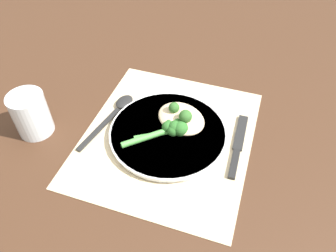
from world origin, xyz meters
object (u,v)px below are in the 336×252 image
chicken_fillet (181,118)px  broccoli_stalk_left (163,131)px  knife (238,146)px  plate (168,133)px  water_glass (31,114)px  spoon (118,108)px  broccoli_stalk_right (176,128)px

chicken_fillet → broccoli_stalk_left: bearing=-28.7°
knife → chicken_fillet: bearing=171.0°
chicken_fillet → plate: bearing=-29.0°
plate → water_glass: water_glass is taller
plate → knife: plate is taller
broccoli_stalk_left → spoon: (-0.05, -0.13, -0.02)m
broccoli_stalk_right → water_glass: (0.07, -0.29, 0.02)m
plate → water_glass: size_ratio=2.59×
broccoli_stalk_right → broccoli_stalk_left: bearing=-96.7°
spoon → water_glass: (0.11, -0.14, 0.04)m
broccoli_stalk_right → spoon: broccoli_stalk_right is taller
chicken_fillet → spoon: 0.15m
plate → water_glass: bearing=-75.7°
plate → knife: (-0.02, 0.15, -0.01)m
plate → chicken_fillet: bearing=151.0°
broccoli_stalk_right → knife: 0.13m
chicken_fillet → water_glass: (0.10, -0.29, 0.02)m
broccoli_stalk_left → water_glass: bearing=-120.1°
plate → spoon: (-0.04, -0.13, -0.00)m
spoon → chicken_fillet: bearing=8.9°
broccoli_stalk_right → knife: (-0.02, 0.13, -0.03)m
broccoli_stalk_right → knife: bearing=65.6°
plate → chicken_fillet: chicken_fillet is taller
knife → plate: bearing=-175.1°
broccoli_stalk_right → spoon: (-0.04, -0.15, -0.02)m
spoon → broccoli_stalk_right: bearing=-3.8°
knife → spoon: size_ratio=0.92×
broccoli_stalk_left → knife: broccoli_stalk_left is taller
broccoli_stalk_right → spoon: 0.16m
water_glass → chicken_fillet: bearing=109.4°
water_glass → broccoli_stalk_right: bearing=103.4°
chicken_fillet → knife: chicken_fillet is taller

